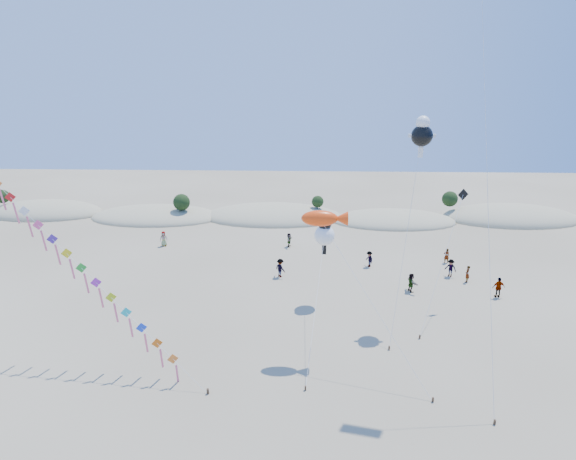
{
  "coord_description": "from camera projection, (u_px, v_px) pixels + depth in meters",
  "views": [
    {
      "loc": [
        4.44,
        -17.62,
        18.01
      ],
      "look_at": [
        3.21,
        14.0,
        8.06
      ],
      "focal_mm": 30.0,
      "sensor_mm": 36.0,
      "label": 1
    }
  ],
  "objects": [
    {
      "name": "cartoon_kite_low",
      "position": [
        325.0,
        233.0,
        39.33
      ],
      "size": [
        2.34,
        13.54,
        7.34
      ],
      "color": "#3F2D1E",
      "rests_on": "ground"
    },
    {
      "name": "cartoon_kite_high",
      "position": [
        422.0,
        134.0,
        34.92
      ],
      "size": [
        3.53,
        6.93,
        15.51
      ],
      "color": "#3F2D1E",
      "rests_on": "ground"
    },
    {
      "name": "beachgoers",
      "position": [
        357.0,
        263.0,
        46.9
      ],
      "size": [
        33.63,
        13.46,
        1.82
      ],
      "color": "slate",
      "rests_on": "ground"
    },
    {
      "name": "dark_kite",
      "position": [
        452.0,
        231.0,
        37.59
      ],
      "size": [
        4.77,
        7.11,
        9.63
      ],
      "color": "#3F2D1E",
      "rests_on": "ground"
    },
    {
      "name": "dune_ridge",
      "position": [
        281.0,
        217.0,
        65.32
      ],
      "size": [
        145.3,
        11.49,
        5.57
      ],
      "color": "gray",
      "rests_on": "ground"
    },
    {
      "name": "kite_train",
      "position": [
        26.0,
        214.0,
        31.26
      ],
      "size": [
        23.64,
        9.75,
        18.7
      ],
      "color": "#3F2D1E",
      "rests_on": "ground"
    },
    {
      "name": "fish_kite",
      "position": [
        325.0,
        219.0,
        31.29
      ],
      "size": [
        7.89,
        6.65,
        9.88
      ],
      "color": "#3F2D1E",
      "rests_on": "ground"
    }
  ]
}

